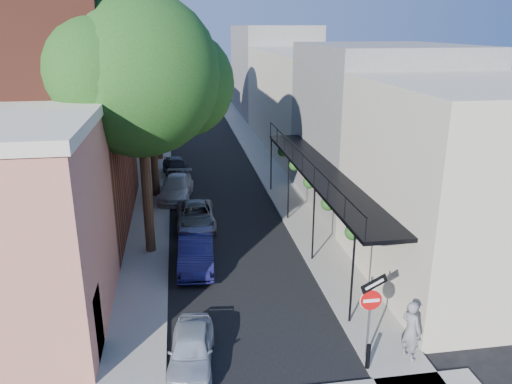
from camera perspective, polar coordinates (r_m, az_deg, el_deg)
name	(u,v)px	position (r m, az deg, el deg)	size (l,w,h in m)	color
road_surface	(207,149)	(42.65, -5.65, 4.89)	(6.00, 64.00, 0.01)	black
sidewalk_left	(159,150)	(42.61, -11.04, 4.70)	(2.00, 64.00, 0.12)	gray
sidewalk_right	(253,147)	(43.04, -0.31, 5.18)	(2.00, 64.00, 0.12)	gray
buildings_left	(84,95)	(41.10, -19.03, 10.48)	(10.10, 59.10, 12.00)	tan
buildings_right	(313,95)	(42.79, 6.54, 10.93)	(9.80, 55.00, 10.00)	beige
sign_post	(371,303)	(15.65, 13.00, -12.29)	(0.89, 0.17, 2.99)	#595B60
bollard	(368,356)	(16.06, 12.68, -17.86)	(0.14, 0.14, 0.80)	black
oak_near	(150,77)	(21.81, -12.07, 12.68)	(7.48, 6.80, 11.42)	#361F15
oak_mid	(156,79)	(29.81, -11.36, 12.57)	(6.60, 6.00, 10.20)	#361F15
oak_far	(160,50)	(38.74, -10.93, 15.65)	(7.70, 7.00, 11.90)	#361F15
parked_car_a	(191,349)	(16.07, -7.40, -17.32)	(1.33, 3.31, 1.13)	#A5ADB7
parked_car_b	(196,251)	(21.78, -6.86, -6.74)	(1.48, 4.24, 1.40)	#151441
parked_car_c	(196,216)	(26.02, -6.89, -2.72)	(1.95, 4.23, 1.17)	slate
parked_car_d	(176,188)	(30.40, -9.11, 0.45)	(1.84, 4.52, 1.31)	#B8B9BD
parked_car_e	(176,167)	(34.84, -9.15, 2.80)	(1.59, 3.95, 1.35)	black
pedestrian	(411,330)	(16.46, 17.28, -14.87)	(0.71, 0.47, 1.96)	slate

